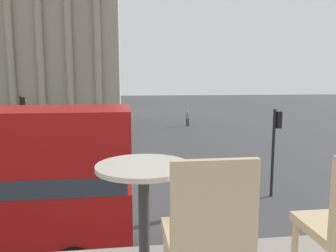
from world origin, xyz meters
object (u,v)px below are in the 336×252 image
object	(u,v)px
car_navy	(84,146)
pedestrian_yellow	(49,147)
cafe_chair_0	(208,233)
pedestrian_blue	(126,124)
traffic_light_mid	(23,119)
plaza_building_left	(23,28)
pedestrian_grey	(187,117)
traffic_light_near	(275,140)
car_maroon	(62,140)
pedestrian_red	(105,138)
cafe_dining_table	(144,194)

from	to	relation	value
car_navy	pedestrian_yellow	bearing A→B (deg)	-1.63
cafe_chair_0	pedestrian_blue	size ratio (longest dim) A/B	0.55
car_navy	pedestrian_yellow	xyz separation A→B (m)	(-1.87, -1.46, 0.28)
traffic_light_mid	pedestrian_blue	xyz separation A→B (m)	(6.18, 9.41, -1.66)
plaza_building_left	pedestrian_grey	size ratio (longest dim) A/B	16.16
traffic_light_near	car_maroon	bearing A→B (deg)	134.40
traffic_light_near	pedestrian_red	distance (m)	12.46
plaza_building_left	pedestrian_red	bearing A→B (deg)	-65.29
traffic_light_mid	pedestrian_blue	distance (m)	11.38
cafe_dining_table	car_navy	world-z (taller)	cafe_dining_table
traffic_light_mid	pedestrian_red	world-z (taller)	traffic_light_mid
car_maroon	car_navy	xyz separation A→B (m)	(1.83, -2.39, 0.00)
cafe_chair_0	pedestrian_red	world-z (taller)	cafe_chair_0
plaza_building_left	cafe_chair_0	bearing A→B (deg)	-73.43
cafe_dining_table	pedestrian_yellow	distance (m)	18.78
cafe_dining_table	traffic_light_near	distance (m)	12.53
cafe_dining_table	pedestrian_blue	world-z (taller)	cafe_dining_table
cafe_chair_0	pedestrian_grey	size ratio (longest dim) A/B	0.54
cafe_dining_table	car_navy	xyz separation A→B (m)	(-2.79, 19.36, -3.54)
cafe_dining_table	car_maroon	world-z (taller)	cafe_dining_table
pedestrian_grey	car_navy	bearing A→B (deg)	90.76
car_navy	pedestrian_blue	world-z (taller)	pedestrian_blue
cafe_dining_table	cafe_chair_0	distance (m)	0.59
pedestrian_red	car_maroon	bearing A→B (deg)	153.88
cafe_dining_table	car_maroon	bearing A→B (deg)	101.98
pedestrian_blue	pedestrian_red	xyz separation A→B (m)	(-1.49, -7.36, 0.04)
cafe_dining_table	cafe_chair_0	size ratio (longest dim) A/B	0.80
cafe_dining_table	pedestrian_red	world-z (taller)	cafe_dining_table
cafe_chair_0	traffic_light_mid	size ratio (longest dim) A/B	0.23
pedestrian_red	pedestrian_grey	size ratio (longest dim) A/B	1.01
cafe_chair_0	pedestrian_grey	world-z (taller)	cafe_chair_0
plaza_building_left	traffic_light_near	distance (m)	43.47
pedestrian_yellow	plaza_building_left	bearing A→B (deg)	46.37
cafe_chair_0	pedestrian_blue	xyz separation A→B (m)	(-0.31, 28.41, -3.27)
cafe_chair_0	pedestrian_blue	bearing A→B (deg)	84.13
cafe_dining_table	pedestrian_grey	bearing A→B (deg)	78.58
pedestrian_red	pedestrian_yellow	size ratio (longest dim) A/B	1.01
pedestrian_grey	cafe_chair_0	bearing A→B (deg)	116.16
traffic_light_near	car_navy	size ratio (longest dim) A/B	0.89
car_maroon	pedestrian_blue	bearing A→B (deg)	-173.55
pedestrian_blue	plaza_building_left	bearing A→B (deg)	-4.13
traffic_light_near	traffic_light_mid	world-z (taller)	traffic_light_mid
plaza_building_left	traffic_light_mid	distance (m)	32.03
car_navy	pedestrian_grey	world-z (taller)	pedestrian_grey
traffic_light_near	plaza_building_left	bearing A→B (deg)	118.59
cafe_chair_0	cafe_dining_table	bearing A→B (deg)	111.69
traffic_light_mid	pedestrian_yellow	world-z (taller)	traffic_light_mid
cafe_dining_table	traffic_light_mid	bearing A→B (deg)	108.57
cafe_chair_0	traffic_light_mid	bearing A→B (deg)	102.36
pedestrian_blue	traffic_light_near	bearing A→B (deg)	160.52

